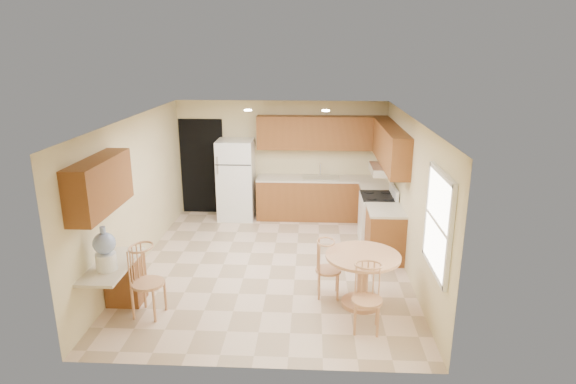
{
  "coord_description": "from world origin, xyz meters",
  "views": [
    {
      "loc": [
        0.66,
        -7.47,
        3.55
      ],
      "look_at": [
        0.27,
        0.3,
        1.22
      ],
      "focal_mm": 30.0,
      "sensor_mm": 36.0,
      "label": 1
    }
  ],
  "objects_px": {
    "refrigerator": "(236,180)",
    "chair_desk": "(145,278)",
    "water_crock": "(105,250)",
    "dining_table": "(362,272)",
    "chair_table_b": "(368,295)",
    "stove": "(378,218)",
    "chair_table_a": "(329,265)"
  },
  "relations": [
    {
      "from": "chair_table_a",
      "to": "chair_table_b",
      "type": "height_order",
      "value": "chair_table_b"
    },
    {
      "from": "dining_table",
      "to": "chair_table_a",
      "type": "height_order",
      "value": "chair_table_a"
    },
    {
      "from": "dining_table",
      "to": "chair_desk",
      "type": "relative_size",
      "value": 1.05
    },
    {
      "from": "refrigerator",
      "to": "dining_table",
      "type": "height_order",
      "value": "refrigerator"
    },
    {
      "from": "dining_table",
      "to": "chair_table_a",
      "type": "xyz_separation_m",
      "value": [
        -0.47,
        0.17,
        0.02
      ]
    },
    {
      "from": "chair_desk",
      "to": "water_crock",
      "type": "distance_m",
      "value": 0.63
    },
    {
      "from": "dining_table",
      "to": "water_crock",
      "type": "bearing_deg",
      "value": -169.76
    },
    {
      "from": "chair_desk",
      "to": "stove",
      "type": "bearing_deg",
      "value": 140.18
    },
    {
      "from": "refrigerator",
      "to": "chair_desk",
      "type": "xyz_separation_m",
      "value": [
        -0.6,
        -4.15,
        -0.24
      ]
    },
    {
      "from": "stove",
      "to": "dining_table",
      "type": "height_order",
      "value": "stove"
    },
    {
      "from": "stove",
      "to": "chair_table_b",
      "type": "height_order",
      "value": "stove"
    },
    {
      "from": "dining_table",
      "to": "chair_table_b",
      "type": "relative_size",
      "value": 1.16
    },
    {
      "from": "refrigerator",
      "to": "water_crock",
      "type": "xyz_separation_m",
      "value": [
        -1.05,
        -4.25,
        0.18
      ]
    },
    {
      "from": "refrigerator",
      "to": "chair_table_a",
      "type": "xyz_separation_m",
      "value": [
        1.88,
        -3.47,
        -0.33
      ]
    },
    {
      "from": "water_crock",
      "to": "stove",
      "type": "bearing_deg",
      "value": 37.67
    },
    {
      "from": "chair_table_a",
      "to": "chair_table_b",
      "type": "relative_size",
      "value": 0.95
    },
    {
      "from": "chair_table_a",
      "to": "stove",
      "type": "bearing_deg",
      "value": 155.6
    },
    {
      "from": "stove",
      "to": "chair_table_a",
      "type": "distance_m",
      "value": 2.46
    },
    {
      "from": "chair_desk",
      "to": "chair_table_a",
      "type": "bearing_deg",
      "value": 115.4
    },
    {
      "from": "stove",
      "to": "chair_table_a",
      "type": "bearing_deg",
      "value": -113.87
    },
    {
      "from": "chair_table_b",
      "to": "water_crock",
      "type": "height_order",
      "value": "water_crock"
    },
    {
      "from": "refrigerator",
      "to": "chair_table_b",
      "type": "xyz_separation_m",
      "value": [
        2.35,
        -4.37,
        -0.3
      ]
    },
    {
      "from": "refrigerator",
      "to": "chair_table_b",
      "type": "height_order",
      "value": "refrigerator"
    },
    {
      "from": "dining_table",
      "to": "chair_desk",
      "type": "height_order",
      "value": "chair_desk"
    },
    {
      "from": "stove",
      "to": "chair_table_a",
      "type": "relative_size",
      "value": 1.26
    },
    {
      "from": "chair_table_b",
      "to": "refrigerator",
      "type": "bearing_deg",
      "value": -56.51
    },
    {
      "from": "stove",
      "to": "chair_desk",
      "type": "xyz_separation_m",
      "value": [
        -3.47,
        -2.93,
        0.14
      ]
    },
    {
      "from": "chair_table_a",
      "to": "chair_desk",
      "type": "distance_m",
      "value": 2.57
    },
    {
      "from": "refrigerator",
      "to": "chair_desk",
      "type": "distance_m",
      "value": 4.2
    },
    {
      "from": "chair_table_a",
      "to": "refrigerator",
      "type": "bearing_deg",
      "value": -152.08
    },
    {
      "from": "refrigerator",
      "to": "stove",
      "type": "xyz_separation_m",
      "value": [
        2.88,
        -1.22,
        -0.39
      ]
    },
    {
      "from": "dining_table",
      "to": "stove",
      "type": "bearing_deg",
      "value": 77.74
    }
  ]
}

